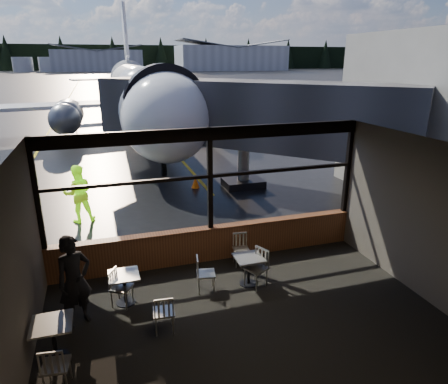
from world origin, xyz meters
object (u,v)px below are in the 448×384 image
cafe_table_mid (125,289)px  chair_left_s (56,366)px  cafe_table_near (249,271)px  chair_near_w (206,274)px  cone_wing (77,134)px  jet_bridge (260,125)px  airliner (138,57)px  ground_crew (78,194)px  chair_mid_s (164,312)px  chair_mid_w (122,288)px  cone_nose (195,182)px  chair_near_n (241,250)px  cafe_table_left (54,341)px  chair_near_e (256,269)px  passenger (75,281)px

cafe_table_mid → chair_left_s: size_ratio=0.81×
cafe_table_near → chair_near_w: bearing=178.6°
chair_near_w → cone_wing: bearing=-160.2°
jet_bridge → airliner: bearing=102.2°
ground_crew → chair_mid_s: bearing=97.4°
chair_mid_w → cone_nose: (3.45, 7.61, -0.18)m
chair_near_n → ground_crew: size_ratio=0.44×
cafe_table_near → chair_near_n: size_ratio=0.85×
cafe_table_left → chair_near_n: chair_near_n is taller
cafe_table_left → chair_left_s: 0.72m
cafe_table_mid → chair_near_n: (2.97, 0.85, 0.07)m
cone_wing → chair_near_n: bearing=-77.0°
jet_bridge → chair_near_n: (-2.93, -6.00, -2.15)m
chair_near_e → ground_crew: ground_crew is taller
cafe_table_near → chair_mid_w: 2.89m
jet_bridge → cafe_table_near: (-3.08, -6.93, -2.21)m
passenger → cone_wing: 21.29m
chair_near_e → cone_wing: 21.58m
cone_nose → chair_near_e: bearing=-93.3°
cafe_table_near → cafe_table_left: size_ratio=0.94×
airliner → cafe_table_mid: 21.93m
cafe_table_left → cone_nose: (4.68, 8.93, -0.14)m
jet_bridge → chair_left_s: jet_bridge is taller
chair_near_n → chair_left_s: size_ratio=0.97×
chair_near_n → cone_wing: (-4.60, 20.01, -0.19)m
cafe_table_near → passenger: passenger is taller
chair_near_e → chair_mid_s: bearing=85.6°
airliner → cone_wing: 6.66m
cone_nose → cone_wing: size_ratio=1.03×
chair_mid_s → jet_bridge: bearing=62.5°
cafe_table_left → cone_wing: 22.24m
cafe_table_mid → chair_near_w: bearing=-1.7°
passenger → chair_left_s: bearing=-127.8°
jet_bridge → chair_left_s: bearing=-128.5°
cafe_table_mid → chair_left_s: (-1.21, -2.09, 0.08)m
chair_mid_s → ground_crew: ground_crew is taller
ground_crew → chair_near_e: bearing=118.8°
chair_mid_s → cafe_table_mid: bearing=124.5°
passenger → ground_crew: 5.61m
chair_near_e → chair_near_w: 1.16m
jet_bridge → ground_crew: jet_bridge is taller
cafe_table_near → passenger: 3.82m
chair_near_n → chair_mid_s: size_ratio=1.00×
cafe_table_left → chair_mid_s: bearing=5.9°
ground_crew → cone_nose: ground_crew is taller
chair_mid_w → cone_nose: chair_mid_w is taller
jet_bridge → chair_near_w: jet_bridge is taller
chair_near_e → cone_nose: size_ratio=1.96×
chair_near_w → cone_nose: size_ratio=1.80×
cafe_table_left → chair_near_w: bearing=23.2°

